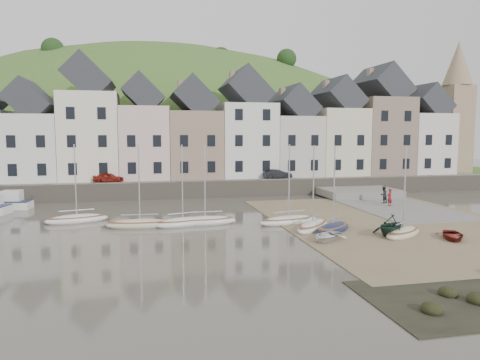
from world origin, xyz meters
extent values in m
plane|color=#454036|center=(0.00, 0.00, 0.00)|extent=(160.00, 160.00, 0.00)
cube|color=#3D5E25|center=(0.00, 32.00, 0.75)|extent=(90.00, 30.00, 1.50)
cube|color=slate|center=(0.00, 20.50, 1.55)|extent=(70.00, 7.00, 0.10)
cube|color=slate|center=(0.00, 17.00, 0.90)|extent=(70.00, 1.20, 1.80)
cube|color=#776148|center=(11.00, 0.00, 0.03)|extent=(18.00, 26.00, 0.06)
cube|color=slate|center=(15.00, 8.00, 0.06)|extent=(8.00, 18.00, 0.12)
ellipsoid|color=#3D5E25|center=(-5.00, 60.00, -18.00)|extent=(134.40, 84.00, 84.00)
cylinder|color=#382619|center=(-22.00, 48.00, 18.00)|extent=(0.50, 0.50, 3.00)
sphere|color=#213D19|center=(-22.00, 48.00, 20.50)|extent=(3.60, 3.60, 3.60)
cylinder|color=#382619|center=(-8.00, 52.00, 18.00)|extent=(0.50, 0.50, 3.00)
sphere|color=#213D19|center=(-8.00, 52.00, 20.50)|extent=(3.60, 3.60, 3.60)
cylinder|color=#382619|center=(6.00, 50.00, 18.00)|extent=(0.50, 0.50, 3.00)
sphere|color=#213D19|center=(6.00, 50.00, 20.50)|extent=(3.60, 3.60, 3.60)
cylinder|color=#382619|center=(18.00, 49.00, 18.00)|extent=(0.50, 0.50, 3.00)
sphere|color=#213D19|center=(18.00, 49.00, 20.50)|extent=(3.60, 3.60, 3.60)
cube|color=silver|center=(-20.05, 24.00, 5.25)|extent=(5.80, 8.00, 7.50)
cube|color=gray|center=(-21.50, 24.00, 11.92)|extent=(0.60, 0.90, 1.40)
cube|color=beige|center=(-13.90, 24.00, 6.50)|extent=(6.40, 8.00, 10.00)
cube|color=gray|center=(-15.50, 24.00, 14.73)|extent=(0.60, 0.90, 1.40)
cube|color=beige|center=(-7.85, 24.00, 5.75)|extent=(5.60, 8.00, 8.50)
cube|color=gray|center=(-9.25, 24.00, 12.82)|extent=(0.60, 0.90, 1.40)
cube|color=gray|center=(-1.90, 24.00, 5.50)|extent=(6.20, 8.00, 8.00)
cube|color=gray|center=(-3.45, 24.00, 12.62)|extent=(0.60, 0.90, 1.40)
cube|color=silver|center=(4.55, 24.00, 6.00)|extent=(6.60, 8.00, 9.00)
cube|color=gray|center=(2.90, 24.00, 13.83)|extent=(0.60, 0.90, 1.40)
cube|color=beige|center=(10.80, 24.00, 5.25)|extent=(5.80, 8.00, 7.50)
cube|color=gray|center=(9.35, 24.00, 11.92)|extent=(0.60, 0.90, 1.40)
cube|color=beige|center=(16.75, 24.00, 5.75)|extent=(6.00, 8.00, 8.50)
cube|color=gray|center=(15.25, 24.00, 13.02)|extent=(0.60, 0.90, 1.40)
cube|color=#806A5C|center=(23.00, 24.00, 6.50)|extent=(6.40, 8.00, 10.00)
cube|color=gray|center=(21.40, 24.00, 14.73)|extent=(0.60, 0.90, 1.40)
cube|color=silver|center=(29.15, 24.00, 5.50)|extent=(5.80, 8.00, 8.00)
cube|color=gray|center=(27.70, 24.00, 12.42)|extent=(0.60, 0.90, 1.40)
cube|color=#997F60|center=(34.55, 24.00, 7.50)|extent=(3.50, 3.50, 12.00)
cone|color=#997F60|center=(34.55, 24.00, 16.50)|extent=(4.00, 4.00, 6.00)
ellipsoid|color=silver|center=(-13.19, 5.65, 0.20)|extent=(5.01, 2.61, 0.84)
ellipsoid|color=brown|center=(-13.19, 5.65, 0.42)|extent=(4.60, 2.39, 0.20)
cylinder|color=#B2B5B7|center=(-13.19, 5.65, 3.30)|extent=(0.10, 0.10, 5.60)
cylinder|color=#B2B5B7|center=(-13.19, 5.65, 0.95)|extent=(2.58, 0.71, 0.08)
ellipsoid|color=silver|center=(-5.16, 2.61, 0.20)|extent=(4.62, 2.72, 0.84)
ellipsoid|color=brown|center=(-5.16, 2.61, 0.42)|extent=(4.24, 2.49, 0.20)
cylinder|color=#B2B5B7|center=(-5.16, 2.61, 3.30)|extent=(0.10, 0.10, 5.60)
cylinder|color=#B2B5B7|center=(-5.16, 2.61, 0.95)|extent=(2.32, 0.79, 0.08)
ellipsoid|color=beige|center=(-8.32, 2.65, 0.20)|extent=(5.05, 1.82, 0.84)
ellipsoid|color=brown|center=(-8.32, 2.65, 0.42)|extent=(4.65, 1.65, 0.20)
cylinder|color=#B2B5B7|center=(-8.32, 2.65, 3.30)|extent=(0.10, 0.10, 5.60)
cylinder|color=#B2B5B7|center=(-8.32, 2.65, 0.95)|extent=(2.73, 0.26, 0.08)
ellipsoid|color=silver|center=(-3.44, 2.80, 0.20)|extent=(4.90, 1.60, 0.84)
ellipsoid|color=brown|center=(-3.44, 2.80, 0.42)|extent=(4.50, 1.45, 0.20)
cylinder|color=#B2B5B7|center=(-3.44, 2.80, 3.30)|extent=(0.10, 0.10, 5.60)
cylinder|color=#B2B5B7|center=(-3.44, 2.80, 0.95)|extent=(2.68, 0.14, 0.08)
ellipsoid|color=silver|center=(2.90, 1.59, 0.20)|extent=(5.21, 2.50, 0.84)
ellipsoid|color=brown|center=(2.90, 1.59, 0.42)|extent=(4.79, 2.28, 0.20)
cylinder|color=#B2B5B7|center=(2.90, 1.59, 3.30)|extent=(0.10, 0.10, 5.60)
cylinder|color=#B2B5B7|center=(2.90, 1.59, 0.95)|extent=(2.71, 0.65, 0.08)
ellipsoid|color=#151D42|center=(5.09, -1.79, 0.20)|extent=(4.13, 3.96, 0.84)
ellipsoid|color=brown|center=(5.09, -1.79, 0.42)|extent=(3.79, 3.63, 0.20)
cylinder|color=#B2B5B7|center=(5.09, -1.79, 3.30)|extent=(0.10, 0.10, 5.60)
cylinder|color=#B2B5B7|center=(5.09, -1.79, 0.95)|extent=(1.77, 1.63, 0.08)
ellipsoid|color=silver|center=(3.94, -0.78, 0.20)|extent=(4.26, 4.54, 0.84)
ellipsoid|color=brown|center=(3.94, -0.78, 0.42)|extent=(3.90, 4.16, 0.20)
cylinder|color=#B2B5B7|center=(3.94, -0.78, 3.30)|extent=(0.10, 0.10, 5.60)
cylinder|color=#B2B5B7|center=(3.94, -0.78, 0.95)|extent=(1.78, 2.00, 0.08)
ellipsoid|color=beige|center=(9.12, -4.13, 0.20)|extent=(4.15, 3.48, 0.84)
ellipsoid|color=brown|center=(9.12, -4.13, 0.42)|extent=(3.81, 3.19, 0.20)
cylinder|color=#B2B5B7|center=(9.12, -4.13, 3.30)|extent=(0.10, 0.10, 5.60)
cylinder|color=#B2B5B7|center=(9.12, -4.13, 0.95)|extent=(1.86, 1.30, 0.08)
cube|color=silver|center=(-20.62, 13.45, 0.35)|extent=(4.88, 2.22, 0.70)
cube|color=#151D42|center=(-20.62, 13.45, 0.72)|extent=(4.80, 2.26, 0.08)
cube|color=silver|center=(-19.91, 13.52, 1.20)|extent=(1.78, 1.38, 1.00)
imported|color=silver|center=(3.50, -4.33, 0.35)|extent=(3.39, 3.31, 0.57)
imported|color=#142D24|center=(8.23, -4.05, 0.79)|extent=(3.63, 3.50, 1.46)
imported|color=maroon|center=(11.64, -5.80, 0.33)|extent=(2.89, 3.21, 0.55)
imported|color=maroon|center=(14.63, 6.92, 0.94)|extent=(0.71, 0.61, 1.63)
imported|color=black|center=(15.00, 8.65, 0.94)|extent=(0.95, 0.85, 1.64)
imported|color=maroon|center=(-11.75, 19.50, 2.15)|extent=(3.44, 2.11, 1.09)
imported|color=black|center=(7.44, 19.50, 2.16)|extent=(3.39, 1.21, 1.11)
ellipsoid|color=black|center=(4.67, -14.60, 0.16)|extent=(0.78, 0.86, 0.51)
ellipsoid|color=black|center=(5.31, -15.59, 0.17)|extent=(0.84, 0.93, 0.55)
ellipsoid|color=black|center=(2.84, -16.06, 0.16)|extent=(0.81, 0.89, 0.53)
camera|label=1|loc=(-7.94, -30.80, 6.96)|focal=33.43mm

